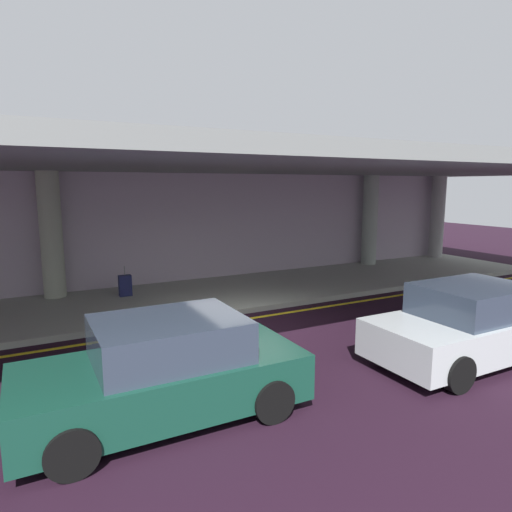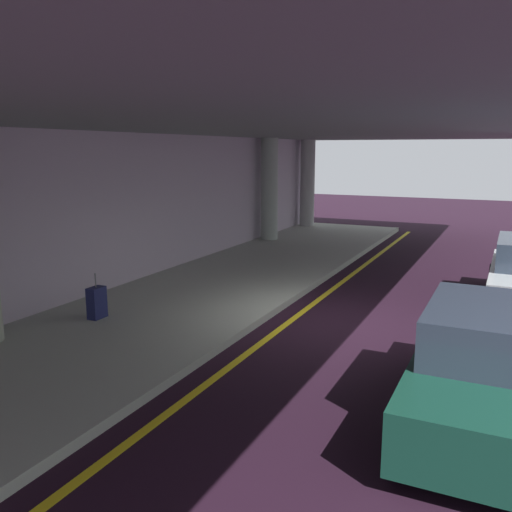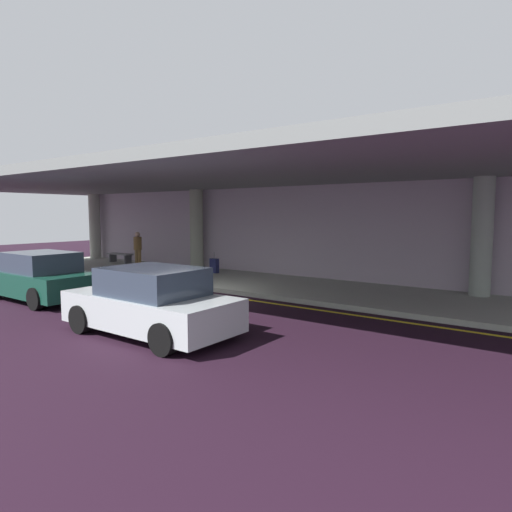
{
  "view_description": "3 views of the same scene",
  "coord_description": "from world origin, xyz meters",
  "views": [
    {
      "loc": [
        -4.72,
        -9.29,
        3.4
      ],
      "look_at": [
        1.13,
        1.81,
        1.4
      ],
      "focal_mm": 31.24,
      "sensor_mm": 36.0,
      "label": 1
    },
    {
      "loc": [
        -10.0,
        -3.29,
        3.4
      ],
      "look_at": [
        1.84,
        2.35,
        0.81
      ],
      "focal_mm": 37.98,
      "sensor_mm": 36.0,
      "label": 2
    },
    {
      "loc": [
        10.36,
        -10.23,
        2.66
      ],
      "look_at": [
        1.54,
        1.86,
        1.24
      ],
      "focal_mm": 30.98,
      "sensor_mm": 36.0,
      "label": 3
    }
  ],
  "objects": [
    {
      "name": "support_column_right_mid",
      "position": [
        12.0,
        4.76,
        1.97
      ],
      "size": [
        0.62,
        0.62,
        3.65
      ],
      "primitive_type": "cylinder",
      "color": "#A4A5A2",
      "rests_on": "sidewalk"
    },
    {
      "name": "suitcase_upright_primary",
      "position": [
        -2.15,
        3.89,
        0.46
      ],
      "size": [
        0.36,
        0.22,
        0.9
      ],
      "rotation": [
        0.0,
        0.0,
        -0.21
      ],
      "color": "#1B204E",
      "rests_on": "sidewalk"
    },
    {
      "name": "support_column_center",
      "position": [
        8.0,
        4.76,
        1.97
      ],
      "size": [
        0.62,
        0.62,
        3.65
      ],
      "primitive_type": "cylinder",
      "color": "#9FAC9F",
      "rests_on": "sidewalk"
    },
    {
      "name": "sidewalk",
      "position": [
        0.0,
        3.1,
        0.07
      ],
      "size": [
        26.0,
        4.2,
        0.15
      ],
      "primitive_type": "cube",
      "color": "#A4AB9C",
      "rests_on": "ground"
    },
    {
      "name": "terminal_back_wall",
      "position": [
        0.0,
        5.35,
        1.9
      ],
      "size": [
        26.0,
        0.3,
        3.8
      ],
      "primitive_type": "cube",
      "color": "#B8AABA",
      "rests_on": "ground"
    },
    {
      "name": "ceiling_overhang",
      "position": [
        0.0,
        2.6,
        3.95
      ],
      "size": [
        28.0,
        13.2,
        0.3
      ],
      "primitive_type": "cube",
      "color": "slate",
      "rests_on": "support_column_far_left"
    },
    {
      "name": "ground_plane",
      "position": [
        0.0,
        0.0,
        0.0
      ],
      "size": [
        60.0,
        60.0,
        0.0
      ],
      "primitive_type": "plane",
      "color": "black"
    },
    {
      "name": "car_dark_green",
      "position": [
        -3.03,
        -3.23,
        0.71
      ],
      "size": [
        4.1,
        1.92,
        1.5
      ],
      "rotation": [
        0.0,
        0.0,
        -0.01
      ],
      "color": "#133D30",
      "rests_on": "ground"
    },
    {
      "name": "lane_stripe_yellow",
      "position": [
        0.0,
        0.57,
        0.0
      ],
      "size": [
        26.0,
        0.14,
        0.01
      ],
      "primitive_type": "cube",
      "color": "yellow",
      "rests_on": "ground"
    }
  ]
}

